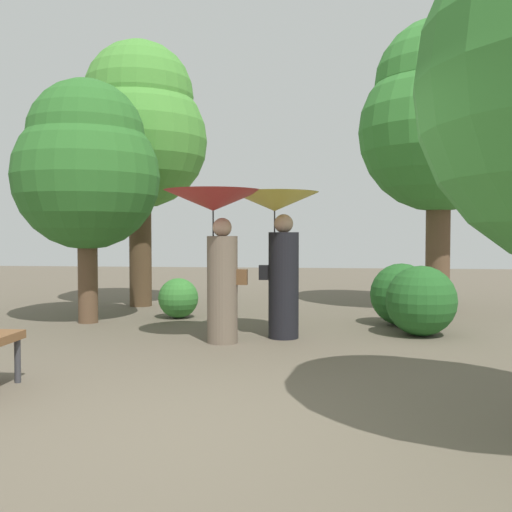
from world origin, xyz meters
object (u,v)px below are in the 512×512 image
at_px(person_right, 278,235).
at_px(person_left, 216,231).
at_px(tree_near_right, 439,117).
at_px(tree_mid_left, 140,127).
at_px(tree_near_left, 87,165).

bearing_deg(person_right, person_left, 120.36).
bearing_deg(tree_near_right, tree_mid_left, 179.48).
relative_size(person_left, tree_mid_left, 0.39).
height_order(person_left, tree_near_left, tree_near_left).
bearing_deg(person_left, person_right, -59.64).
xyz_separation_m(tree_near_left, tree_near_right, (5.82, 2.13, 1.04)).
bearing_deg(tree_mid_left, person_left, -59.13).
relative_size(person_right, tree_near_left, 0.52).
height_order(person_left, tree_mid_left, tree_mid_left).
bearing_deg(person_right, tree_mid_left, 43.63).
distance_m(person_left, person_right, 0.89).
distance_m(person_right, tree_near_right, 4.67).
xyz_separation_m(person_left, tree_near_right, (3.48, 3.57, 2.08)).
relative_size(person_right, tree_mid_left, 0.39).
xyz_separation_m(person_right, tree_near_left, (-3.11, 1.01, 1.10)).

